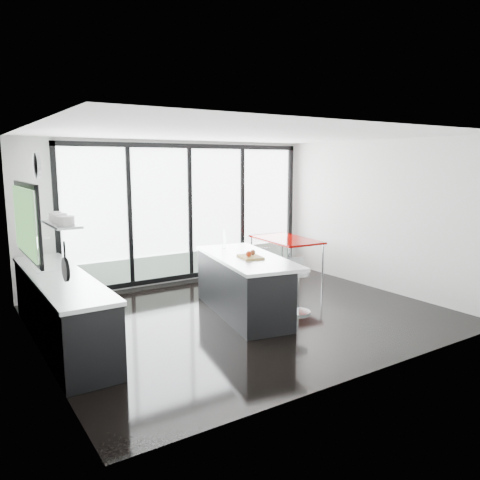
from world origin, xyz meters
TOP-DOWN VIEW (x-y plane):
  - floor at (0.00, 0.00)m, footprint 6.00×5.00m
  - ceiling at (0.00, 0.00)m, footprint 6.00×5.00m
  - wall_back at (0.27, 2.47)m, footprint 6.00×0.09m
  - wall_front at (0.00, -2.50)m, footprint 6.00×0.00m
  - wall_left at (-2.97, 0.27)m, footprint 0.26×5.00m
  - wall_right at (3.00, 0.00)m, footprint 0.00×5.00m
  - counter_cabinets at (-2.67, 0.40)m, footprint 0.69×3.24m
  - island at (-0.00, 0.08)m, footprint 1.38×2.42m
  - bar_stool_near at (0.76, -0.37)m, footprint 0.53×0.53m
  - bar_stool_far at (0.89, 0.76)m, footprint 0.54×0.54m
  - red_table at (2.02, 1.52)m, footprint 1.03×1.64m

SIDE VIEW (x-z plane):
  - floor at x=0.00m, z-range 0.00..0.00m
  - bar_stool_far at x=0.89m, z-range 0.00..0.65m
  - bar_stool_near at x=0.76m, z-range 0.00..0.67m
  - red_table at x=2.02m, z-range 0.00..0.84m
  - counter_cabinets at x=-2.67m, z-range -0.22..1.14m
  - island at x=0.00m, z-range -0.13..1.08m
  - wall_back at x=0.27m, z-range -0.13..2.67m
  - wall_front at x=0.00m, z-range 0.00..2.80m
  - wall_right at x=3.00m, z-range 0.00..2.80m
  - wall_left at x=-2.97m, z-range 0.16..2.96m
  - ceiling at x=0.00m, z-range 2.80..2.80m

